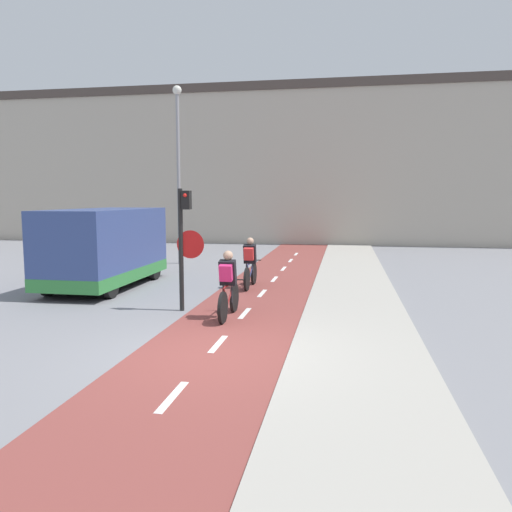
{
  "coord_description": "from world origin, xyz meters",
  "views": [
    {
      "loc": [
        2.26,
        -8.21,
        2.72
      ],
      "look_at": [
        0.0,
        4.5,
        1.2
      ],
      "focal_mm": 35.0,
      "sensor_mm": 36.0,
      "label": 1
    }
  ],
  "objects_px": {
    "traffic_light_pole": "(184,235)",
    "van": "(105,249)",
    "street_lamp_far": "(178,157)",
    "cyclist_near": "(228,287)",
    "cyclist_far": "(250,264)"
  },
  "relations": [
    {
      "from": "street_lamp_far",
      "to": "cyclist_near",
      "type": "distance_m",
      "value": 10.46
    },
    {
      "from": "cyclist_far",
      "to": "van",
      "type": "xyz_separation_m",
      "value": [
        -4.36,
        -0.56,
        0.45
      ]
    },
    {
      "from": "traffic_light_pole",
      "to": "street_lamp_far",
      "type": "height_order",
      "value": "street_lamp_far"
    },
    {
      "from": "traffic_light_pole",
      "to": "street_lamp_far",
      "type": "xyz_separation_m",
      "value": [
        -2.95,
        8.32,
        2.53
      ]
    },
    {
      "from": "cyclist_far",
      "to": "van",
      "type": "bearing_deg",
      "value": -172.63
    },
    {
      "from": "cyclist_far",
      "to": "van",
      "type": "height_order",
      "value": "van"
    },
    {
      "from": "cyclist_near",
      "to": "cyclist_far",
      "type": "bearing_deg",
      "value": 93.34
    },
    {
      "from": "traffic_light_pole",
      "to": "cyclist_near",
      "type": "xyz_separation_m",
      "value": [
        1.2,
        -0.57,
        -1.1
      ]
    },
    {
      "from": "street_lamp_far",
      "to": "van",
      "type": "distance_m",
      "value": 6.5
    },
    {
      "from": "traffic_light_pole",
      "to": "cyclist_far",
      "type": "distance_m",
      "value": 3.55
    },
    {
      "from": "traffic_light_pole",
      "to": "cyclist_near",
      "type": "relative_size",
      "value": 1.59
    },
    {
      "from": "cyclist_near",
      "to": "cyclist_far",
      "type": "distance_m",
      "value": 3.81
    },
    {
      "from": "cyclist_near",
      "to": "cyclist_far",
      "type": "height_order",
      "value": "cyclist_near"
    },
    {
      "from": "traffic_light_pole",
      "to": "van",
      "type": "bearing_deg",
      "value": 141.74
    },
    {
      "from": "traffic_light_pole",
      "to": "cyclist_far",
      "type": "bearing_deg",
      "value": 73.24
    }
  ]
}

